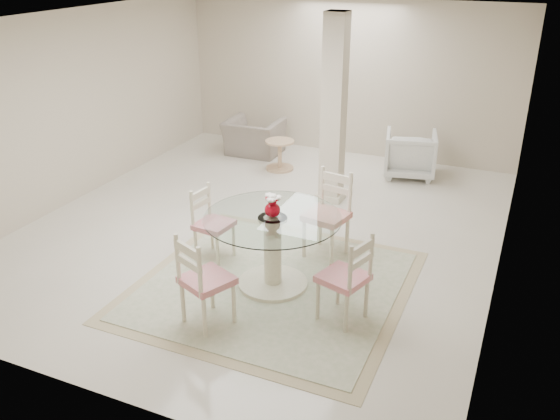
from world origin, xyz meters
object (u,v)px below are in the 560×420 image
at_px(column, 334,111).
at_px(dining_chair_east, 349,273).
at_px(dining_chair_west, 209,218).
at_px(side_table, 280,156).
at_px(red_vase, 272,206).
at_px(dining_table, 273,252).
at_px(recliner_taupe, 254,137).
at_px(dining_chair_south, 201,275).
at_px(dining_chair_north, 330,208).
at_px(armchair_white, 410,154).

height_order(column, dining_chair_east, column).
bearing_deg(dining_chair_west, side_table, 15.70).
xyz_separation_m(red_vase, dining_chair_east, (0.97, -0.32, -0.42)).
height_order(dining_table, dining_chair_east, dining_chair_east).
bearing_deg(dining_chair_east, side_table, -130.16).
bearing_deg(dining_chair_west, column, -10.60).
distance_m(column, dining_table, 2.78).
relative_size(dining_table, red_vase, 5.70).
height_order(red_vase, recliner_taupe, red_vase).
bearing_deg(side_table, column, -35.53).
bearing_deg(recliner_taupe, dining_table, 116.74).
distance_m(dining_table, dining_chair_south, 1.03).
height_order(dining_chair_north, armchair_white, dining_chair_north).
distance_m(red_vase, side_table, 3.84).
xyz_separation_m(dining_chair_south, recliner_taupe, (-1.87, 5.01, -0.27)).
height_order(dining_table, dining_chair_south, dining_chair_south).
height_order(column, dining_table, column).
height_order(armchair_white, side_table, armchair_white).
xyz_separation_m(column, red_vase, (0.23, -2.61, -0.37)).
height_order(dining_chair_south, side_table, dining_chair_south).
bearing_deg(armchair_white, recliner_taupe, -11.90).
bearing_deg(dining_table, dining_chair_east, -18.20).
bearing_deg(red_vase, dining_chair_east, -18.20).
relative_size(red_vase, armchair_white, 0.32).
relative_size(dining_chair_west, armchair_white, 1.22).
bearing_deg(dining_chair_west, recliner_taupe, 25.46).
xyz_separation_m(dining_chair_north, side_table, (-1.75, 2.51, -0.38)).
bearing_deg(armchair_white, side_table, 3.29).
height_order(column, dining_chair_west, column).
bearing_deg(recliner_taupe, dining_chair_south, 108.68).
height_order(red_vase, dining_chair_north, dining_chair_north).
bearing_deg(dining_table, dining_chair_south, -108.63).
distance_m(red_vase, dining_chair_east, 1.10).
xyz_separation_m(dining_table, armchair_white, (0.63, 4.07, -0.06)).
relative_size(dining_chair_east, dining_chair_north, 0.92).
xyz_separation_m(recliner_taupe, armchair_white, (2.83, 0.03, 0.06)).
xyz_separation_m(dining_chair_south, side_table, (-1.12, 4.45, -0.35)).
bearing_deg(dining_table, dining_chair_north, 72.32).
height_order(dining_chair_west, recliner_taupe, dining_chair_west).
xyz_separation_m(column, dining_chair_south, (-0.10, -3.58, -0.77)).
xyz_separation_m(dining_chair_east, side_table, (-2.41, 3.80, -0.33)).
bearing_deg(armchair_white, dining_chair_west, 54.59).
relative_size(red_vase, dining_chair_west, 0.26).
xyz_separation_m(dining_chair_east, dining_chair_west, (-1.93, 0.62, -0.04)).
relative_size(dining_chair_south, side_table, 2.18).
relative_size(red_vase, dining_chair_south, 0.23).
distance_m(column, dining_chair_north, 1.87).
bearing_deg(column, dining_table, -85.04).
relative_size(column, dining_chair_west, 2.71).
xyz_separation_m(recliner_taupe, side_table, (0.76, -0.56, -0.08)).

